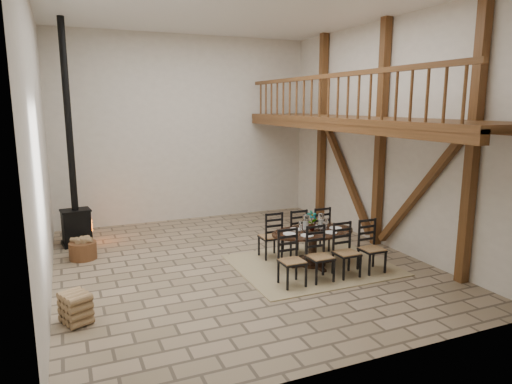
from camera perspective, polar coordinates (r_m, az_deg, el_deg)
name	(u,v)px	position (r m, az deg, el deg)	size (l,w,h in m)	color
ground	(239,263)	(9.41, -2.10, -8.85)	(8.00, 8.00, 0.00)	#9A8266
room_shell	(293,113)	(9.34, 4.70, 9.87)	(7.02, 8.02, 5.01)	silver
rug	(312,265)	(9.32, 7.03, -9.05)	(3.00, 2.50, 0.02)	tan
dining_table	(315,249)	(9.14, 7.34, -7.06)	(2.14, 1.94, 1.12)	black
wood_stove	(74,197)	(11.07, -21.76, -0.54)	(0.70, 0.58, 5.00)	black
log_basket	(83,250)	(10.23, -20.82, -6.77)	(0.55, 0.55, 0.46)	brown
log_stack	(76,308)	(7.41, -21.61, -13.33)	(0.51, 0.57, 0.47)	#997255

